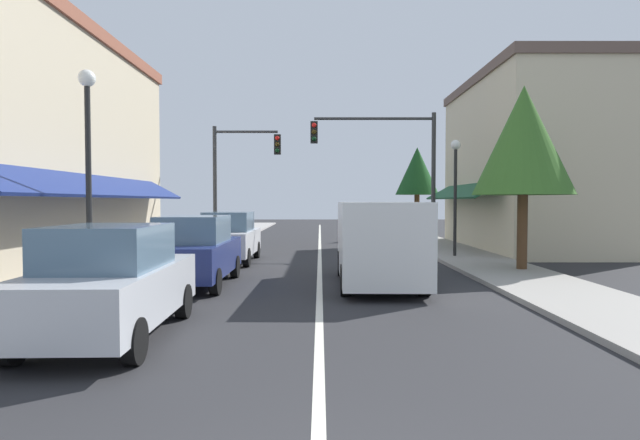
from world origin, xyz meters
name	(u,v)px	position (x,y,z in m)	size (l,w,h in m)	color
ground_plane	(321,254)	(0.00, 18.00, 0.00)	(80.00, 80.00, 0.00)	#28282B
sidewalk_left	(187,252)	(-5.50, 18.00, 0.06)	(2.60, 56.00, 0.12)	#A39E99
sidewalk_right	(456,252)	(5.50, 18.00, 0.06)	(2.60, 56.00, 0.12)	gray
lane_center_stripe	(321,254)	(0.00, 18.00, 0.00)	(0.14, 52.00, 0.01)	silver
storefront_right_block	(530,163)	(9.30, 20.00, 3.82)	(6.31, 10.20, 7.65)	beige
parked_car_nearest_left	(112,282)	(-3.24, 4.98, 0.88)	(1.87, 4.14, 1.77)	#B7BABF
parked_car_second_left	(196,251)	(-3.16, 10.01, 0.88)	(1.78, 4.10, 1.77)	navy
parked_car_third_left	(231,237)	(-3.17, 15.06, 0.88)	(1.79, 4.10, 1.77)	silver
van_in_lane	(380,240)	(1.50, 10.16, 1.15)	(2.06, 5.21, 2.12)	silver
traffic_signal_mast_arm	(393,157)	(3.01, 18.74, 4.01)	(5.27, 0.50, 5.86)	#333333
traffic_signal_left_corner	(238,168)	(-3.78, 20.59, 3.67)	(3.12, 0.50, 5.56)	#333333
street_lamp_left_near	(90,147)	(-4.92, 8.00, 3.30)	(0.36, 0.36, 4.92)	black
street_lamp_right_mid	(457,178)	(5.02, 16.12, 3.00)	(0.36, 0.36, 4.41)	black
tree_right_near	(525,141)	(6.05, 12.36, 3.93)	(2.94, 2.94, 5.57)	#4C331E
tree_right_far	(419,172)	(5.67, 27.10, 3.87)	(2.51, 2.51, 5.29)	#4C331E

